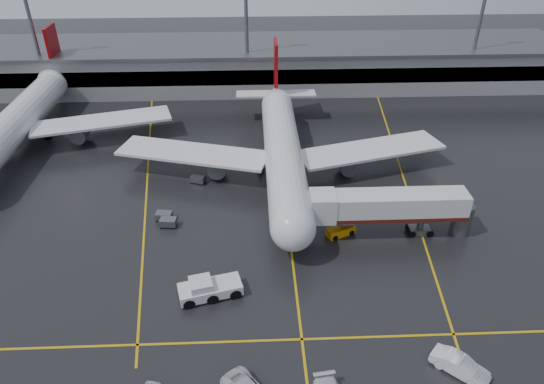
{
  "coord_description": "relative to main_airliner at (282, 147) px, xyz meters",
  "views": [
    {
      "loc": [
        -4.19,
        -53.89,
        36.85
      ],
      "look_at": [
        -2.0,
        -2.0,
        4.0
      ],
      "focal_mm": 32.54,
      "sensor_mm": 36.0,
      "label": 1
    }
  ],
  "objects": [
    {
      "name": "light_mast_mid",
      "position": [
        -5.0,
        32.3,
        10.27
      ],
      "size": [
        3.0,
        1.2,
        25.45
      ],
      "color": "#595B60",
      "rests_on": "ground"
    },
    {
      "name": "baggage_cart_b",
      "position": [
        -15.83,
        -11.45,
        -3.58
      ],
      "size": [
        2.14,
        1.52,
        1.12
      ],
      "color": "#595B60",
      "rests_on": "ground"
    },
    {
      "name": "baggage_cart_a",
      "position": [
        -15.1,
        -12.87,
        -3.58
      ],
      "size": [
        2.11,
        1.47,
        1.12
      ],
      "color": "#595B60",
      "rests_on": "ground"
    },
    {
      "name": "main_airliner",
      "position": [
        0.0,
        0.0,
        0.0
      ],
      "size": [
        48.8,
        45.6,
        14.1
      ],
      "color": "silver",
      "rests_on": "ground"
    },
    {
      "name": "apron_line_left",
      "position": [
        -20.0,
        0.3,
        -4.2
      ],
      "size": [
        9.99,
        69.35,
        0.02
      ],
      "primitive_type": "cube",
      "rotation": [
        0.0,
        0.0,
        0.14
      ],
      "color": "gold",
      "rests_on": "ground"
    },
    {
      "name": "ground",
      "position": [
        0.0,
        -9.7,
        -4.21
      ],
      "size": [
        220.0,
        220.0,
        0.0
      ],
      "primitive_type": "plane",
      "color": "black",
      "rests_on": "ground"
    },
    {
      "name": "apron_line_right",
      "position": [
        18.0,
        0.3,
        -4.2
      ],
      "size": [
        7.57,
        69.64,
        0.02
      ],
      "primitive_type": "cube",
      "rotation": [
        0.0,
        0.0,
        -0.1
      ],
      "color": "gold",
      "rests_on": "ground"
    },
    {
      "name": "light_mast_left",
      "position": [
        -45.0,
        32.3,
        10.27
      ],
      "size": [
        3.0,
        1.2,
        25.45
      ],
      "color": "#595B60",
      "rests_on": "ground"
    },
    {
      "name": "second_airliner",
      "position": [
        -42.0,
        12.0,
        0.0
      ],
      "size": [
        48.8,
        45.6,
        14.1
      ],
      "color": "silver",
      "rests_on": "ground"
    },
    {
      "name": "light_mast_right",
      "position": [
        40.0,
        32.3,
        10.27
      ],
      "size": [
        3.0,
        1.2,
        25.45
      ],
      "color": "#595B60",
      "rests_on": "ground"
    },
    {
      "name": "baggage_cart_c",
      "position": [
        -12.25,
        -2.37,
        -3.58
      ],
      "size": [
        2.31,
        1.88,
        1.12
      ],
      "color": "#595B60",
      "rests_on": "ground"
    },
    {
      "name": "terminal",
      "position": [
        0.0,
        38.23,
        0.11
      ],
      "size": [
        122.0,
        19.0,
        8.6
      ],
      "color": "gray",
      "rests_on": "ground"
    },
    {
      "name": "jet_bridge",
      "position": [
        11.87,
        -15.7,
        -0.28
      ],
      "size": [
        19.9,
        3.4,
        6.05
      ],
      "color": "silver",
      "rests_on": "ground"
    },
    {
      "name": "service_van_c",
      "position": [
        13.52,
        -35.96,
        -3.37
      ],
      "size": [
        4.97,
        4.75,
        1.68
      ],
      "primitive_type": "imported",
      "rotation": [
        0.0,
        0.0,
        0.83
      ],
      "color": "white",
      "rests_on": "ground"
    },
    {
      "name": "apron_line_centre",
      "position": [
        0.0,
        -9.7,
        -4.2
      ],
      "size": [
        0.25,
        90.0,
        0.02
      ],
      "primitive_type": "cube",
      "color": "gold",
      "rests_on": "ground"
    },
    {
      "name": "apron_line_stop",
      "position": [
        0.0,
        -31.7,
        -4.2
      ],
      "size": [
        60.0,
        0.25,
        0.02
      ],
      "primitive_type": "cube",
      "color": "gold",
      "rests_on": "ground"
    },
    {
      "name": "belt_loader",
      "position": [
        6.26,
        -15.47,
        -3.66
      ],
      "size": [
        3.81,
        2.75,
        2.23
      ],
      "color": "orange",
      "rests_on": "ground"
    },
    {
      "name": "pushback_tractor",
      "position": [
        -9.21,
        -25.44,
        -3.28
      ],
      "size": [
        6.96,
        4.22,
        2.33
      ],
      "color": "silver",
      "rests_on": "ground"
    }
  ]
}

